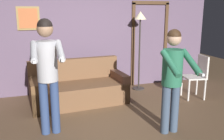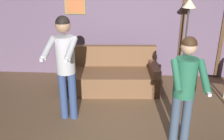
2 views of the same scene
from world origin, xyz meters
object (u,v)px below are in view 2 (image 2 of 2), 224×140
at_px(person_standing_left, 65,59).
at_px(couch, 112,77).
at_px(torchiere_lamp, 188,17).
at_px(person_standing_right, 185,84).

bearing_deg(person_standing_left, couch, 60.96).
height_order(couch, torchiere_lamp, torchiere_lamp).
distance_m(couch, torchiere_lamp, 2.01).
bearing_deg(torchiere_lamp, person_standing_right, -101.76).
relative_size(couch, person_standing_left, 1.11).
xyz_separation_m(person_standing_left, person_standing_right, (1.76, -0.54, -0.12)).
distance_m(person_standing_left, person_standing_right, 1.84).
relative_size(torchiere_lamp, person_standing_right, 1.15).
bearing_deg(person_standing_right, couch, 122.25).
bearing_deg(couch, person_standing_right, -57.75).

